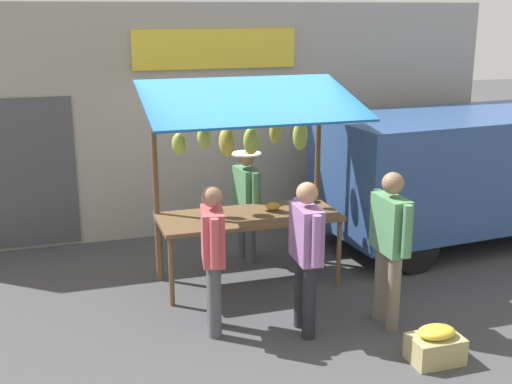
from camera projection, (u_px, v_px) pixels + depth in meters
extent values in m
plane|color=#424244|center=(249.00, 282.00, 8.28)|extent=(40.00, 40.00, 0.00)
cube|color=#9E998E|center=(206.00, 120.00, 9.85)|extent=(9.00, 0.25, 3.40)
cube|color=yellow|center=(215.00, 49.00, 9.47)|extent=(2.40, 0.06, 0.56)
cube|color=#47474C|center=(5.00, 175.00, 9.05)|extent=(1.90, 0.04, 2.10)
cube|color=brown|center=(249.00, 217.00, 8.05)|extent=(2.20, 0.90, 0.05)
cylinder|color=brown|center=(171.00, 272.00, 7.51)|extent=(0.06, 0.06, 0.83)
cylinder|color=brown|center=(339.00, 252.00, 8.11)|extent=(0.06, 0.06, 0.83)
cylinder|color=brown|center=(160.00, 249.00, 8.23)|extent=(0.06, 0.06, 0.83)
cylinder|color=brown|center=(315.00, 233.00, 8.83)|extent=(0.06, 0.06, 0.83)
cylinder|color=brown|center=(156.00, 190.00, 8.03)|extent=(0.07, 0.07, 2.35)
cylinder|color=brown|center=(317.00, 177.00, 8.64)|extent=(0.07, 0.07, 2.35)
cylinder|color=brown|center=(239.00, 107.00, 8.07)|extent=(2.12, 0.06, 0.06)
cube|color=#19518C|center=(252.00, 100.00, 7.53)|extent=(2.50, 1.46, 0.39)
cylinder|color=brown|center=(301.00, 112.00, 8.35)|extent=(0.01, 0.01, 0.22)
ellipsoid|color=#B2CC4C|center=(300.00, 136.00, 8.43)|extent=(0.21, 0.17, 0.38)
cylinder|color=brown|center=(276.00, 113.00, 8.22)|extent=(0.01, 0.01, 0.20)
ellipsoid|color=gold|center=(275.00, 133.00, 8.28)|extent=(0.17, 0.14, 0.28)
cylinder|color=brown|center=(251.00, 116.00, 8.17)|extent=(0.01, 0.01, 0.26)
ellipsoid|color=#B2CC4C|center=(251.00, 141.00, 8.25)|extent=(0.23, 0.20, 0.35)
cylinder|color=brown|center=(227.00, 117.00, 8.08)|extent=(0.01, 0.01, 0.25)
ellipsoid|color=gold|center=(227.00, 142.00, 8.16)|extent=(0.27, 0.27, 0.37)
cylinder|color=brown|center=(204.00, 117.00, 7.94)|extent=(0.01, 0.01, 0.21)
ellipsoid|color=#B2CC4C|center=(204.00, 137.00, 8.01)|extent=(0.25, 0.25, 0.28)
cylinder|color=brown|center=(178.00, 121.00, 7.84)|extent=(0.01, 0.01, 0.28)
ellipsoid|color=#B2CC4C|center=(179.00, 144.00, 7.92)|extent=(0.21, 0.19, 0.28)
ellipsoid|color=orange|center=(309.00, 197.00, 8.56)|extent=(0.26, 0.25, 0.14)
ellipsoid|color=gold|center=(273.00, 206.00, 8.22)|extent=(0.20, 0.15, 0.10)
cylinder|color=#4C4C51|center=(243.00, 231.00, 9.04)|extent=(0.14, 0.14, 0.75)
cylinder|color=#4C4C51|center=(250.00, 236.00, 8.82)|extent=(0.14, 0.14, 0.75)
cube|color=#518C5B|center=(246.00, 188.00, 8.75)|extent=(0.27, 0.48, 0.53)
cylinder|color=#518C5B|center=(238.00, 181.00, 9.00)|extent=(0.09, 0.09, 0.49)
cylinder|color=#518C5B|center=(255.00, 191.00, 8.50)|extent=(0.09, 0.09, 0.49)
sphere|color=#A87A5B|center=(246.00, 158.00, 8.65)|extent=(0.21, 0.21, 0.21)
cylinder|color=beige|center=(246.00, 154.00, 8.63)|extent=(0.39, 0.39, 0.02)
cylinder|color=#4C4C51|center=(215.00, 302.00, 6.80)|extent=(0.14, 0.14, 0.79)
cylinder|color=#4C4C51|center=(213.00, 291.00, 7.05)|extent=(0.14, 0.14, 0.79)
cube|color=#BF4C51|center=(213.00, 236.00, 6.74)|extent=(0.30, 0.51, 0.56)
cylinder|color=#BF4C51|center=(215.00, 244.00, 6.45)|extent=(0.09, 0.09, 0.51)
cylinder|color=#BF4C51|center=(211.00, 225.00, 7.02)|extent=(0.09, 0.09, 0.51)
sphere|color=#8C664C|center=(212.00, 197.00, 6.63)|extent=(0.22, 0.22, 0.22)
cylinder|color=#726656|center=(394.00, 293.00, 6.94)|extent=(0.14, 0.14, 0.84)
cylinder|color=#726656|center=(381.00, 283.00, 7.19)|extent=(0.14, 0.14, 0.84)
cube|color=#518C5B|center=(391.00, 224.00, 6.87)|extent=(0.23, 0.51, 0.60)
cylinder|color=#518C5B|center=(407.00, 231.00, 6.58)|extent=(0.09, 0.09, 0.55)
cylinder|color=#518C5B|center=(376.00, 214.00, 7.15)|extent=(0.09, 0.09, 0.55)
sphere|color=#8C664C|center=(393.00, 183.00, 6.75)|extent=(0.23, 0.23, 0.23)
cylinder|color=#232328|center=(309.00, 302.00, 6.77)|extent=(0.14, 0.14, 0.81)
cylinder|color=#232328|center=(301.00, 291.00, 7.02)|extent=(0.14, 0.14, 0.81)
cube|color=#93669E|center=(306.00, 234.00, 6.71)|extent=(0.24, 0.50, 0.58)
cylinder|color=#93669E|center=(317.00, 241.00, 6.42)|extent=(0.09, 0.09, 0.53)
cylinder|color=#93669E|center=(297.00, 222.00, 6.99)|extent=(0.09, 0.09, 0.53)
sphere|color=#A87A5B|center=(307.00, 193.00, 6.59)|extent=(0.22, 0.22, 0.22)
cube|color=#2D4C84|center=(471.00, 166.00, 9.57)|extent=(4.54, 2.21, 1.55)
cube|color=black|center=(395.00, 155.00, 9.01)|extent=(1.55, 1.92, 0.68)
cylinder|color=black|center=(415.00, 248.00, 8.49)|extent=(0.67, 0.23, 0.66)
cylinder|color=black|center=(350.00, 213.00, 9.98)|extent=(0.67, 0.23, 0.66)
cylinder|color=black|center=(506.00, 193.00, 11.06)|extent=(0.67, 0.23, 0.66)
cube|color=tan|center=(435.00, 349.00, 6.38)|extent=(0.50, 0.36, 0.26)
ellipsoid|color=yellow|center=(437.00, 332.00, 6.33)|extent=(0.38, 0.27, 0.12)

